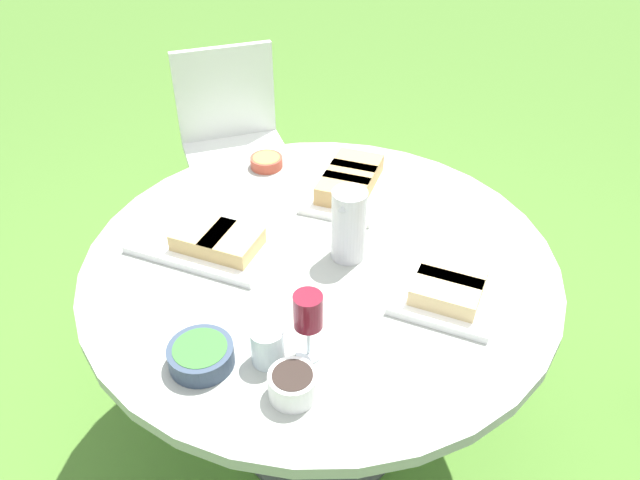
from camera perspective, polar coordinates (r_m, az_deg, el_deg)
ground_plane at (r=2.28m, az=0.00°, el=-16.82°), size 40.00×40.00×0.00m
dining_table at (r=1.79m, az=0.00°, el=-4.56°), size 1.29×1.29×0.78m
chair_near_right at (r=2.84m, az=-7.91°, el=9.43°), size 0.61×0.61×0.89m
water_pitcher at (r=1.65m, az=2.64°, el=1.40°), size 0.10×0.09×0.21m
wine_glass at (r=1.36m, az=-1.10°, el=-6.76°), size 0.07×0.07×0.18m
platter_bread_main at (r=1.74m, az=-9.91°, el=-0.18°), size 0.24×0.41×0.07m
platter_charcuterie at (r=1.62m, az=11.85°, el=-3.94°), size 0.34×0.27×0.07m
platter_sandwich_side at (r=1.95m, az=2.75°, el=5.27°), size 0.36×0.27×0.08m
bowl_fries at (r=2.09m, az=-4.92°, el=7.17°), size 0.11×0.11×0.04m
bowl_salad at (r=1.44m, az=-10.84°, el=-10.25°), size 0.15×0.15×0.05m
bowl_olives at (r=1.35m, az=-2.50°, el=-12.99°), size 0.11×0.11×0.06m
cup_water_near at (r=1.41m, az=-4.82°, el=-9.59°), size 0.08×0.08×0.09m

